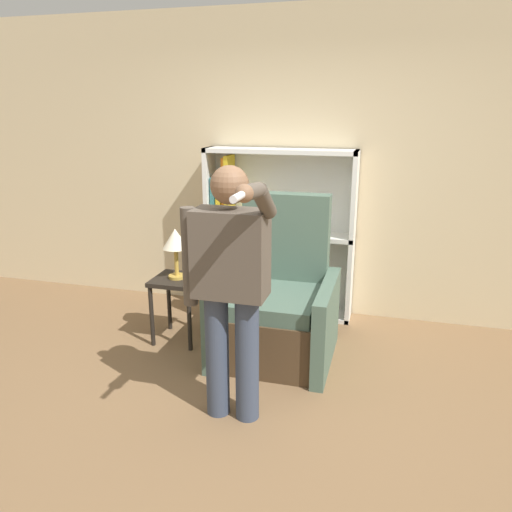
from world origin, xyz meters
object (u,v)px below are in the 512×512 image
Objects in this scene: side_table at (178,290)px; table_lamp at (175,242)px; armchair at (277,308)px; person_standing at (230,281)px; bookcase at (265,236)px.

side_table is 1.32× the size of table_lamp.
armchair is 1.09m from person_standing.
armchair is 0.87m from side_table.
bookcase is 1.81m from person_standing.
person_standing reaches higher than side_table.
armchair reaches higher than side_table.
side_table is (-0.87, 0.01, 0.07)m from armchair.
person_standing is at bearing -50.31° from side_table.
table_lamp is at bearing -122.89° from bookcase.
table_lamp is at bearing 129.69° from person_standing.
side_table is at bearing 179.29° from armchair.
side_table is (-0.78, 0.95, -0.48)m from person_standing.
person_standing is 3.81× the size of table_lamp.
table_lamp reaches higher than side_table.
bookcase is 1.24× the size of armchair.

